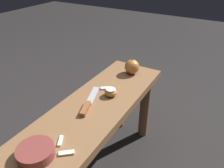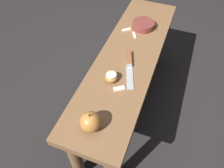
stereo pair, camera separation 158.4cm
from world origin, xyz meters
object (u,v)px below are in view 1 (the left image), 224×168
wooden_bench (85,132)px  apple_cut (111,92)px  apple_whole (132,67)px  bowl (36,152)px  knife (88,104)px

wooden_bench → apple_cut: (-0.19, 0.02, 0.12)m
wooden_bench → apple_whole: bearing=178.6°
apple_whole → bowl: (0.72, -0.02, -0.02)m
knife → bowl: 0.33m
apple_whole → apple_cut: 0.27m
wooden_bench → knife: 0.13m
wooden_bench → apple_cut: apple_cut is taller
apple_cut → bowl: size_ratio=0.48×
knife → apple_whole: size_ratio=2.55×
knife → apple_whole: apple_whole is taller
wooden_bench → bowl: size_ratio=8.83×
apple_cut → bowl: 0.45m
apple_whole → wooden_bench: bearing=-1.4°
knife → apple_cut: (-0.13, 0.05, 0.01)m
knife → wooden_bench: bearing=-179.1°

